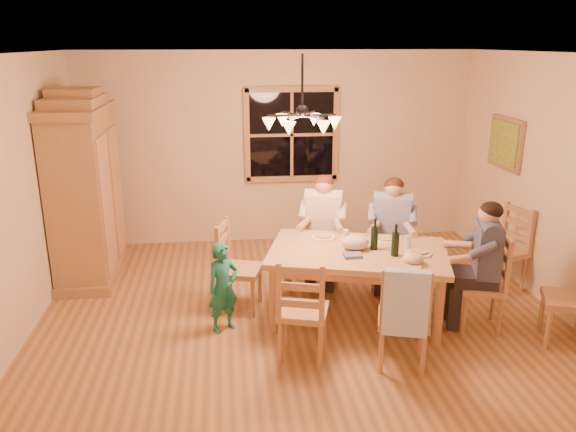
{
  "coord_description": "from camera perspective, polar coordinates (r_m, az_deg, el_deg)",
  "views": [
    {
      "loc": [
        -0.75,
        -5.35,
        2.8
      ],
      "look_at": [
        -0.12,
        0.1,
        1.1
      ],
      "focal_mm": 35.0,
      "sensor_mm": 36.0,
      "label": 1
    }
  ],
  "objects": [
    {
      "name": "floor",
      "position": [
        6.08,
        1.29,
        -10.15
      ],
      "size": [
        5.5,
        5.5,
        0.0
      ],
      "primitive_type": "plane",
      "color": "olive",
      "rests_on": "ground"
    },
    {
      "name": "ceiling",
      "position": [
        5.4,
        1.49,
        16.2
      ],
      "size": [
        5.5,
        5.0,
        0.02
      ],
      "primitive_type": "cube",
      "color": "white",
      "rests_on": "wall_back"
    },
    {
      "name": "wall_back",
      "position": [
        8.01,
        -1.09,
        6.85
      ],
      "size": [
        5.5,
        0.02,
        2.7
      ],
      "primitive_type": "cube",
      "color": "beige",
      "rests_on": "floor"
    },
    {
      "name": "wall_left",
      "position": [
        5.89,
        -26.17,
        1.2
      ],
      "size": [
        0.02,
        5.0,
        2.7
      ],
      "primitive_type": "cube",
      "color": "beige",
      "rests_on": "floor"
    },
    {
      "name": "wall_right",
      "position": [
        6.55,
        25.97,
        2.72
      ],
      "size": [
        0.02,
        5.0,
        2.7
      ],
      "primitive_type": "cube",
      "color": "beige",
      "rests_on": "floor"
    },
    {
      "name": "window",
      "position": [
        7.97,
        0.37,
        8.25
      ],
      "size": [
        1.3,
        0.06,
        1.3
      ],
      "color": "black",
      "rests_on": "wall_back"
    },
    {
      "name": "painting",
      "position": [
        7.5,
        21.19,
        6.91
      ],
      "size": [
        0.06,
        0.78,
        0.64
      ],
      "color": "olive",
      "rests_on": "wall_right"
    },
    {
      "name": "chandelier",
      "position": [
        5.45,
        1.43,
        9.63
      ],
      "size": [
        0.77,
        0.68,
        0.71
      ],
      "color": "black",
      "rests_on": "ceiling"
    },
    {
      "name": "armoire",
      "position": [
        7.17,
        -19.85,
        2.15
      ],
      "size": [
        0.66,
        1.4,
        2.3
      ],
      "color": "olive",
      "rests_on": "floor"
    },
    {
      "name": "dining_table",
      "position": [
        5.84,
        7.09,
        -4.38
      ],
      "size": [
        2.03,
        1.55,
        0.76
      ],
      "rotation": [
        0.0,
        0.0,
        -0.28
      ],
      "color": "tan",
      "rests_on": "floor"
    },
    {
      "name": "chair_far_left",
      "position": [
        6.79,
        3.52,
        -4.35
      ],
      "size": [
        0.54,
        0.53,
        0.99
      ],
      "rotation": [
        0.0,
        0.0,
        2.86
      ],
      "color": "tan",
      "rests_on": "floor"
    },
    {
      "name": "chair_far_right",
      "position": [
        6.76,
        10.28,
        -4.7
      ],
      "size": [
        0.54,
        0.53,
        0.99
      ],
      "rotation": [
        0.0,
        0.0,
        2.86
      ],
      "color": "tan",
      "rests_on": "floor"
    },
    {
      "name": "chair_near_left",
      "position": [
        5.26,
        1.52,
        -11.12
      ],
      "size": [
        0.54,
        0.53,
        0.99
      ],
      "rotation": [
        0.0,
        0.0,
        -0.28
      ],
      "color": "tan",
      "rests_on": "floor"
    },
    {
      "name": "chair_near_right",
      "position": [
        5.23,
        11.53,
        -11.67
      ],
      "size": [
        0.54,
        0.53,
        0.99
      ],
      "rotation": [
        0.0,
        0.0,
        -0.28
      ],
      "color": "tan",
      "rests_on": "floor"
    },
    {
      "name": "chair_end_left",
      "position": [
        6.15,
        -4.81,
        -6.78
      ],
      "size": [
        0.53,
        0.54,
        0.99
      ],
      "rotation": [
        0.0,
        0.0,
        -1.85
      ],
      "color": "tan",
      "rests_on": "floor"
    },
    {
      "name": "chair_end_right",
      "position": [
        6.07,
        18.92,
        -8.02
      ],
      "size": [
        0.53,
        0.54,
        0.99
      ],
      "rotation": [
        0.0,
        0.0,
        1.29
      ],
      "color": "tan",
      "rests_on": "floor"
    },
    {
      "name": "adult_woman",
      "position": [
        6.61,
        3.6,
        -0.02
      ],
      "size": [
        0.48,
        0.51,
        0.87
      ],
      "rotation": [
        0.0,
        0.0,
        2.86
      ],
      "color": "beige",
      "rests_on": "floor"
    },
    {
      "name": "adult_plaid_man",
      "position": [
        6.58,
        10.53,
        -0.35
      ],
      "size": [
        0.48,
        0.51,
        0.87
      ],
      "rotation": [
        0.0,
        0.0,
        2.86
      ],
      "color": "#314788",
      "rests_on": "floor"
    },
    {
      "name": "adult_slate_man",
      "position": [
        5.87,
        19.42,
        -3.26
      ],
      "size": [
        0.51,
        0.48,
        0.87
      ],
      "rotation": [
        0.0,
        0.0,
        1.29
      ],
      "color": "#414968",
      "rests_on": "floor"
    },
    {
      "name": "towel",
      "position": [
        4.88,
        11.87,
        -8.65
      ],
      "size": [
        0.39,
        0.2,
        0.58
      ],
      "primitive_type": "cube",
      "rotation": [
        0.0,
        0.0,
        -0.28
      ],
      "color": "#ABC3E7",
      "rests_on": "chair_near_right"
    },
    {
      "name": "wine_bottle_a",
      "position": [
        5.8,
        8.78,
        -1.83
      ],
      "size": [
        0.08,
        0.08,
        0.33
      ],
      "primitive_type": "cylinder",
      "color": "black",
      "rests_on": "dining_table"
    },
    {
      "name": "wine_bottle_b",
      "position": [
        5.66,
        10.86,
        -2.42
      ],
      "size": [
        0.08,
        0.08,
        0.33
      ],
      "primitive_type": "cylinder",
      "color": "black",
      "rests_on": "dining_table"
    },
    {
      "name": "plate_woman",
      "position": [
        6.12,
        3.61,
        -2.17
      ],
      "size": [
        0.26,
        0.26,
        0.02
      ],
      "primitive_type": "cylinder",
      "color": "white",
      "rests_on": "dining_table"
    },
    {
      "name": "plate_plaid",
      "position": [
        6.12,
        9.85,
        -2.39
      ],
      "size": [
        0.26,
        0.26,
        0.02
      ],
      "primitive_type": "cylinder",
      "color": "white",
      "rests_on": "dining_table"
    },
    {
      "name": "plate_slate",
      "position": [
        5.81,
        13.16,
        -3.69
      ],
      "size": [
        0.26,
        0.26,
        0.02
      ],
      "primitive_type": "cylinder",
      "color": "white",
      "rests_on": "dining_table"
    },
    {
      "name": "wine_glass_a",
      "position": [
        5.99,
        5.89,
        -2.04
      ],
      "size": [
        0.06,
        0.06,
        0.14
      ],
      "primitive_type": "cylinder",
      "color": "silver",
      "rests_on": "dining_table"
    },
    {
      "name": "wine_glass_b",
      "position": [
        5.92,
        12.08,
        -2.59
      ],
      "size": [
        0.06,
        0.06,
        0.14
      ],
      "primitive_type": "cylinder",
      "color": "silver",
      "rests_on": "dining_table"
    },
    {
      "name": "cap",
      "position": [
        5.52,
        12.57,
        -4.24
      ],
      "size": [
        0.2,
        0.2,
        0.11
      ],
      "primitive_type": "ellipsoid",
      "color": "#D2AE8C",
      "rests_on": "dining_table"
    },
    {
      "name": "napkin",
      "position": [
        5.62,
        6.58,
        -3.99
      ],
      "size": [
        0.21,
        0.18,
        0.03
      ],
      "primitive_type": "cube",
      "rotation": [
        0.0,
        0.0,
        -0.28
      ],
      "color": "#4E5C8F",
      "rests_on": "dining_table"
    },
    {
      "name": "cloth_bundle",
      "position": [
        5.79,
        6.85,
        -2.67
      ],
      "size": [
        0.28,
        0.22,
        0.15
      ],
      "primitive_type": "ellipsoid",
      "color": "#C8A791",
      "rests_on": "dining_table"
    },
    {
      "name": "child",
      "position": [
        5.67,
        -6.62,
        -7.22
      ],
      "size": [
        0.4,
        0.36,
        0.93
      ],
      "primitive_type": "imported",
      "rotation": [
        0.0,
        0.0,
        0.54
      ],
      "color": "#1B7C6A",
      "rests_on": "floor"
    },
    {
      "name": "chair_spare_front",
      "position": [
        6.08,
        26.32,
        -8.92
      ],
      "size": [
        0.55,
        0.56,
        0.99
      ],
      "rotation": [
        0.0,
        0.0,
        1.2
      ],
      "color": "tan",
      "rests_on": "floor"
    },
    {
      "name": "chair_spare_back",
      "position": [
        7.09,
        20.86,
        -4.55
      ],
      "size": [
        0.54,
        0.55,
        0.99
      ],
      "rotation": [
        0.0,
        0.0,
        1.88
      ],
      "color": "tan",
      "rests_on": "floor"
    }
  ]
}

